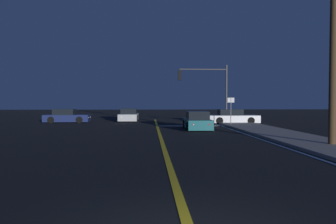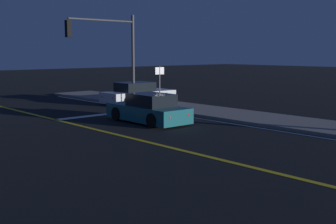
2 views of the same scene
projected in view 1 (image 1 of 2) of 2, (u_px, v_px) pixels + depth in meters
sidewalk_right at (300, 139)px, 16.66m from camera, size 3.20×43.17×0.15m
lane_line_center at (162, 142)px, 16.25m from camera, size 0.20×40.77×0.01m
lane_line_edge_right at (265, 141)px, 16.56m from camera, size 0.16×40.77×0.01m
stop_bar at (190, 126)px, 26.88m from camera, size 5.65×0.50×0.01m
car_side_waiting_silver at (129, 116)px, 33.65m from camera, size 2.02×4.38×1.34m
car_distant_tail_navy at (67, 117)px, 31.02m from camera, size 4.34×1.90×1.34m
car_far_approaching_teal at (197, 122)px, 23.36m from camera, size 1.87×4.36×1.34m
car_parked_curb_white at (232, 117)px, 29.87m from camera, size 4.74×2.11×1.34m
traffic_signal_near_right at (208, 84)px, 29.17m from camera, size 4.57×0.28×5.41m
utility_pole_right at (334, 42)px, 14.12m from camera, size 1.68×0.33×9.08m
street_sign_corner at (231, 107)px, 26.52m from camera, size 0.56×0.13×2.43m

